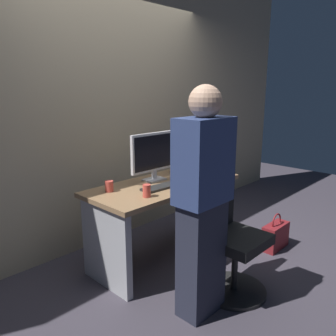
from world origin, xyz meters
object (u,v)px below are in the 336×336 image
(cup_by_monitor, at_px, (109,186))
(handbag, at_px, (275,236))
(person_at_desk, at_px, (203,203))
(office_chair, at_px, (230,241))
(mouse, at_px, (187,179))
(cup_near_keyboard, at_px, (147,191))
(desk, at_px, (164,206))
(keyboard, at_px, (163,186))
(book_stack, at_px, (181,165))
(cell_phone, at_px, (209,178))
(monitor, at_px, (154,154))

(cup_by_monitor, distance_m, handbag, 1.79)
(person_at_desk, bearing_deg, cup_by_monitor, 97.33)
(office_chair, xyz_separation_m, person_at_desk, (-0.37, -0.01, 0.41))
(mouse, relative_size, cup_near_keyboard, 0.97)
(person_at_desk, bearing_deg, office_chair, 1.09)
(desk, relative_size, cup_by_monitor, 15.98)
(keyboard, bearing_deg, desk, 44.96)
(cup_near_keyboard, distance_m, handbag, 1.56)
(office_chair, height_order, book_stack, office_chair)
(desk, relative_size, handbag, 3.92)
(person_at_desk, xyz_separation_m, cell_phone, (0.81, 0.55, -0.08))
(keyboard, relative_size, cup_near_keyboard, 4.16)
(cup_near_keyboard, height_order, cup_by_monitor, cup_near_keyboard)
(desk, height_order, office_chair, office_chair)
(monitor, distance_m, keyboard, 0.35)
(handbag, bearing_deg, book_stack, 120.34)
(mouse, bearing_deg, keyboard, 178.61)
(cup_by_monitor, bearing_deg, office_chair, -61.54)
(monitor, height_order, mouse, monitor)
(desk, xyz_separation_m, office_chair, (-0.02, -0.75, -0.09))
(office_chair, distance_m, cup_near_keyboard, 0.77)
(desk, height_order, mouse, mouse)
(mouse, height_order, cup_by_monitor, cup_by_monitor)
(person_at_desk, xyz_separation_m, cup_near_keyboard, (0.01, 0.57, -0.03))
(keyboard, bearing_deg, monitor, 67.96)
(office_chair, relative_size, keyboard, 2.19)
(cup_near_keyboard, height_order, cell_phone, cup_near_keyboard)
(desk, distance_m, cup_near_keyboard, 0.52)
(keyboard, distance_m, cell_phone, 0.54)
(office_chair, distance_m, keyboard, 0.74)
(monitor, bearing_deg, book_stack, 4.63)
(monitor, bearing_deg, cup_by_monitor, 177.79)
(monitor, xyz_separation_m, keyboard, (-0.11, -0.23, -0.25))
(office_chair, xyz_separation_m, cup_near_keyboard, (-0.37, 0.57, 0.38))
(office_chair, xyz_separation_m, keyboard, (-0.09, 0.66, 0.34))
(keyboard, height_order, cup_by_monitor, cup_by_monitor)
(office_chair, distance_m, monitor, 1.06)
(person_at_desk, bearing_deg, handbag, 2.96)
(mouse, height_order, cell_phone, mouse)
(mouse, height_order, book_stack, book_stack)
(mouse, height_order, handbag, mouse)
(cup_near_keyboard, bearing_deg, monitor, 39.13)
(office_chair, relative_size, mouse, 9.40)
(book_stack, distance_m, handbag, 1.21)
(desk, distance_m, person_at_desk, 0.91)
(keyboard, bearing_deg, cell_phone, -8.23)
(desk, xyz_separation_m, keyboard, (-0.11, -0.10, 0.24))
(cup_near_keyboard, height_order, book_stack, book_stack)
(book_stack, bearing_deg, person_at_desk, -131.42)
(person_at_desk, xyz_separation_m, keyboard, (0.28, 0.66, -0.08))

